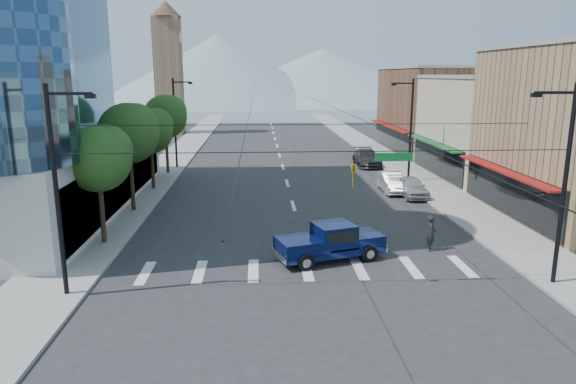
# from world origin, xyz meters

# --- Properties ---
(ground) EXTENTS (160.00, 160.00, 0.00)m
(ground) POSITION_xyz_m (0.00, 0.00, 0.00)
(ground) COLOR #28282B
(ground) RESTS_ON ground
(sidewalk_left) EXTENTS (4.00, 120.00, 0.15)m
(sidewalk_left) POSITION_xyz_m (-12.00, 40.00, 0.07)
(sidewalk_left) COLOR gray
(sidewalk_left) RESTS_ON ground
(sidewalk_right) EXTENTS (4.00, 120.00, 0.15)m
(sidewalk_right) POSITION_xyz_m (12.00, 40.00, 0.07)
(sidewalk_right) COLOR gray
(sidewalk_right) RESTS_ON ground
(shop_mid) EXTENTS (12.00, 14.00, 9.00)m
(shop_mid) POSITION_xyz_m (20.00, 24.00, 4.50)
(shop_mid) COLOR tan
(shop_mid) RESTS_ON ground
(shop_far) EXTENTS (12.00, 18.00, 10.00)m
(shop_far) POSITION_xyz_m (20.00, 40.00, 5.00)
(shop_far) COLOR brown
(shop_far) RESTS_ON ground
(clock_tower) EXTENTS (4.80, 4.80, 20.40)m
(clock_tower) POSITION_xyz_m (-16.50, 62.00, 10.64)
(clock_tower) COLOR #8C6B4C
(clock_tower) RESTS_ON ground
(mountain_left) EXTENTS (80.00, 80.00, 22.00)m
(mountain_left) POSITION_xyz_m (-15.00, 150.00, 11.00)
(mountain_left) COLOR gray
(mountain_left) RESTS_ON ground
(mountain_right) EXTENTS (90.00, 90.00, 18.00)m
(mountain_right) POSITION_xyz_m (20.00, 160.00, 9.00)
(mountain_right) COLOR gray
(mountain_right) RESTS_ON ground
(tree_near) EXTENTS (3.65, 3.64, 6.71)m
(tree_near) POSITION_xyz_m (-11.07, 6.10, 4.99)
(tree_near) COLOR black
(tree_near) RESTS_ON ground
(tree_midnear) EXTENTS (4.09, 4.09, 7.52)m
(tree_midnear) POSITION_xyz_m (-11.07, 13.10, 5.59)
(tree_midnear) COLOR black
(tree_midnear) RESTS_ON ground
(tree_midfar) EXTENTS (3.65, 3.64, 6.71)m
(tree_midfar) POSITION_xyz_m (-11.07, 20.10, 4.99)
(tree_midfar) COLOR black
(tree_midfar) RESTS_ON ground
(tree_far) EXTENTS (4.09, 4.09, 7.52)m
(tree_far) POSITION_xyz_m (-11.07, 27.10, 5.59)
(tree_far) COLOR black
(tree_far) RESTS_ON ground
(signal_rig) EXTENTS (21.80, 0.20, 9.00)m
(signal_rig) POSITION_xyz_m (0.19, -1.00, 4.64)
(signal_rig) COLOR black
(signal_rig) RESTS_ON ground
(lamp_pole_nw) EXTENTS (2.00, 0.25, 9.00)m
(lamp_pole_nw) POSITION_xyz_m (-10.67, 30.00, 4.94)
(lamp_pole_nw) COLOR black
(lamp_pole_nw) RESTS_ON ground
(lamp_pole_ne) EXTENTS (2.00, 0.25, 9.00)m
(lamp_pole_ne) POSITION_xyz_m (10.67, 22.00, 4.94)
(lamp_pole_ne) COLOR black
(lamp_pole_ne) RESTS_ON ground
(pickup_truck) EXTENTS (5.95, 3.58, 1.91)m
(pickup_truck) POSITION_xyz_m (1.11, 2.82, 0.99)
(pickup_truck) COLOR #08123F
(pickup_truck) RESTS_ON ground
(pedestrian) EXTENTS (0.64, 0.81, 1.95)m
(pedestrian) POSITION_xyz_m (6.80, 3.99, 0.97)
(pedestrian) COLOR black
(pedestrian) RESTS_ON ground
(parked_car_near) EXTENTS (1.93, 4.60, 1.55)m
(parked_car_near) POSITION_xyz_m (9.40, 16.38, 0.78)
(parked_car_near) COLOR #A6A6AB
(parked_car_near) RESTS_ON ground
(parked_car_mid) EXTENTS (1.67, 4.72, 1.55)m
(parked_car_mid) POSITION_xyz_m (8.30, 18.21, 0.78)
(parked_car_mid) COLOR #BBBBBB
(parked_car_mid) RESTS_ON ground
(parked_car_far) EXTENTS (2.48, 5.88, 1.69)m
(parked_car_far) POSITION_xyz_m (8.81, 30.36, 0.85)
(parked_car_far) COLOR #2B2B2E
(parked_car_far) RESTS_ON ground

